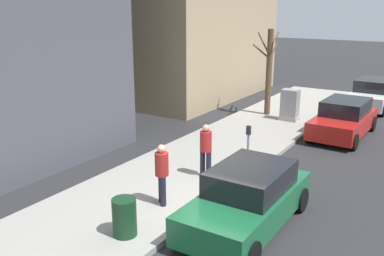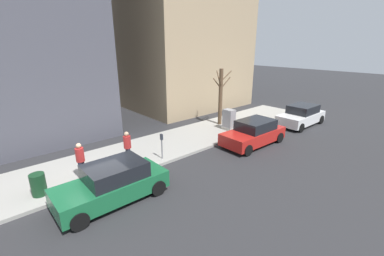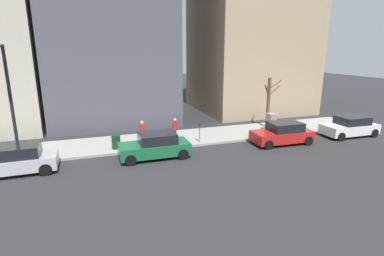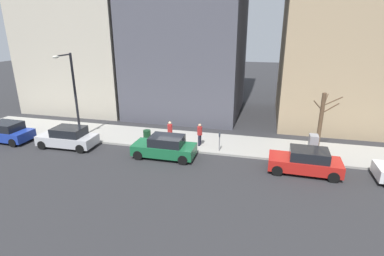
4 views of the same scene
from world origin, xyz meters
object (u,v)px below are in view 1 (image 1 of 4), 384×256
at_px(parking_meter, 248,141).
at_px(pedestrian_near_meter, 206,147).
at_px(bare_tree, 269,70).
at_px(parked_car_white, 372,94).
at_px(parked_car_red, 344,119).
at_px(pedestrian_midblock, 162,171).
at_px(trash_bin, 124,217).
at_px(parked_car_green, 248,198).
at_px(utility_box, 290,105).

height_order(parking_meter, pedestrian_near_meter, pedestrian_near_meter).
bearing_deg(bare_tree, parked_car_white, -129.47).
relative_size(parked_car_red, pedestrian_midblock, 2.56).
relative_size(parking_meter, trash_bin, 1.50).
relative_size(parked_car_green, parking_meter, 3.11).
distance_m(parking_meter, pedestrian_near_meter, 1.71).
xyz_separation_m(parked_car_red, bare_tree, (3.89, -1.24, 1.57)).
height_order(parking_meter, bare_tree, bare_tree).
bearing_deg(parked_car_green, utility_box, -75.57).
height_order(pedestrian_near_meter, pedestrian_midblock, same).
bearing_deg(utility_box, pedestrian_near_meter, 91.21).
bearing_deg(parked_car_white, bare_tree, 51.36).
xyz_separation_m(parked_car_white, bare_tree, (3.90, 4.74, 1.57)).
distance_m(trash_bin, pedestrian_near_meter, 4.07).
relative_size(parking_meter, pedestrian_near_meter, 0.81).
distance_m(parked_car_white, pedestrian_midblock, 15.53).
bearing_deg(pedestrian_near_meter, utility_box, 99.71).
distance_m(parking_meter, trash_bin, 5.63).
xyz_separation_m(bare_tree, trash_bin, (-1.72, 12.36, -1.71)).
bearing_deg(pedestrian_near_meter, parked_car_red, 79.71).
distance_m(parked_car_white, bare_tree, 6.34).
relative_size(parked_car_white, utility_box, 2.95).
distance_m(parked_car_white, parked_car_green, 14.96).
bearing_deg(parked_car_white, parked_car_green, 90.39).
xyz_separation_m(bare_tree, pedestrian_near_meter, (-1.48, 8.33, -1.22)).
distance_m(parked_car_white, utility_box, 5.87).
bearing_deg(pedestrian_near_meter, trash_bin, -78.18).
bearing_deg(pedestrian_near_meter, pedestrian_midblock, -81.25).
xyz_separation_m(parked_car_red, trash_bin, (2.18, 11.12, -0.14)).
relative_size(bare_tree, pedestrian_near_meter, 2.44).
relative_size(parking_meter, pedestrian_midblock, 0.81).
xyz_separation_m(parking_meter, pedestrian_midblock, (0.67, 3.84, 0.11)).
height_order(parked_car_red, pedestrian_near_meter, pedestrian_near_meter).
height_order(trash_bin, pedestrian_near_meter, pedestrian_near_meter).
bearing_deg(parked_car_red, pedestrian_midblock, 77.20).
distance_m(parked_car_red, parking_meter, 5.79).
xyz_separation_m(bare_tree, pedestrian_midblock, (-1.49, 10.60, -1.22)).
xyz_separation_m(parked_car_green, bare_tree, (3.79, -10.22, 1.57)).
distance_m(parked_car_white, parked_car_red, 5.98).
height_order(parked_car_red, trash_bin, parked_car_red).
relative_size(parked_car_white, parking_meter, 3.13).
height_order(parked_car_green, bare_tree, bare_tree).
height_order(utility_box, pedestrian_midblock, pedestrian_midblock).
bearing_deg(trash_bin, utility_box, -88.06).
height_order(utility_box, pedestrian_near_meter, pedestrian_near_meter).
bearing_deg(utility_box, pedestrian_midblock, 91.00).
bearing_deg(utility_box, trash_bin, 91.94).
bearing_deg(pedestrian_midblock, trash_bin, -39.66).
xyz_separation_m(parked_car_green, parking_meter, (1.62, -3.46, 0.24)).
bearing_deg(bare_tree, parked_car_green, 110.36).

